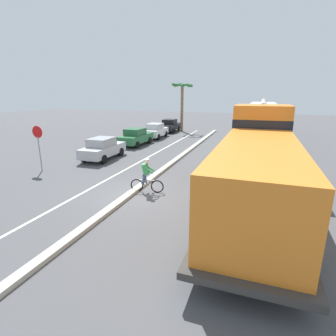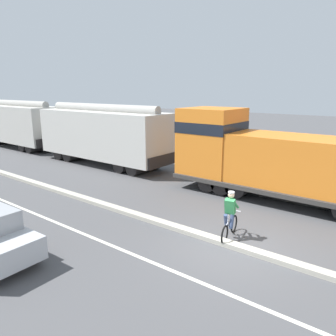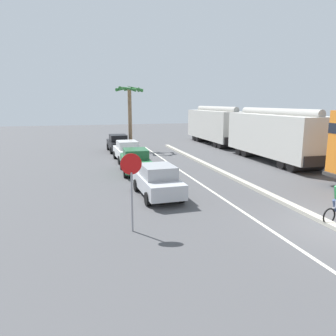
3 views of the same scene
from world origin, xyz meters
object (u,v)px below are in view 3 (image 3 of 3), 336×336
object	(u,v)px
hopper_car_lead	(275,136)
parked_car_white	(127,151)
hopper_car_middle	(215,125)
palm_tree_near	(130,101)
parked_car_silver	(158,181)
parked_car_black	(118,143)
parked_car_green	(136,161)
stop_sign	(131,177)

from	to	relation	value
hopper_car_lead	parked_car_white	distance (m)	11.70
hopper_car_lead	hopper_car_middle	size ratio (longest dim) A/B	1.00
hopper_car_middle	parked_car_white	distance (m)	13.87
palm_tree_near	parked_car_silver	bearing A→B (deg)	-94.33
hopper_car_middle	parked_car_black	xyz separation A→B (m)	(-11.22, -2.92, -1.26)
parked_car_silver	parked_car_green	xyz separation A→B (m)	(-0.11, 5.82, 0.00)
parked_car_silver	palm_tree_near	bearing A→B (deg)	85.67
parked_car_white	parked_car_black	distance (m)	5.27
palm_tree_near	parked_car_black	bearing A→B (deg)	-146.82
hopper_car_lead	parked_car_green	xyz separation A→B (m)	(-11.24, -1.25, -1.26)
hopper_car_lead	hopper_car_middle	xyz separation A→B (m)	(0.00, 11.60, 0.00)
hopper_car_lead	stop_sign	xyz separation A→B (m)	(-13.07, -11.15, -0.05)
hopper_car_middle	parked_car_green	size ratio (longest dim) A/B	2.48
parked_car_black	palm_tree_near	size ratio (longest dim) A/B	0.68
parked_car_white	hopper_car_middle	bearing A→B (deg)	36.37
hopper_car_middle	parked_car_black	distance (m)	11.66
stop_sign	parked_car_black	bearing A→B (deg)	84.67
hopper_car_lead	parked_car_black	size ratio (longest dim) A/B	2.50
hopper_car_middle	palm_tree_near	xyz separation A→B (m)	(-9.88, -2.04, 2.61)
hopper_car_middle	parked_car_green	bearing A→B (deg)	-131.18
parked_car_silver	parked_car_black	size ratio (longest dim) A/B	1.00
hopper_car_middle	stop_sign	xyz separation A→B (m)	(-13.07, -22.75, -0.05)
parked_car_white	parked_car_silver	bearing A→B (deg)	-90.09
hopper_car_middle	parked_car_green	distance (m)	17.12
parked_car_silver	parked_car_black	world-z (taller)	same
parked_car_black	stop_sign	world-z (taller)	stop_sign
hopper_car_lead	parked_car_green	size ratio (longest dim) A/B	2.48
parked_car_green	hopper_car_lead	bearing A→B (deg)	6.36
hopper_car_lead	parked_car_white	bearing A→B (deg)	162.95
hopper_car_lead	stop_sign	bearing A→B (deg)	-139.52
hopper_car_lead	parked_car_white	size ratio (longest dim) A/B	2.50
parked_car_white	parked_car_black	xyz separation A→B (m)	(-0.10, 5.27, 0.00)
parked_car_green	stop_sign	size ratio (longest dim) A/B	1.48
hopper_car_lead	parked_car_white	world-z (taller)	hopper_car_lead
parked_car_silver	palm_tree_near	world-z (taller)	palm_tree_near
hopper_car_middle	parked_car_silver	world-z (taller)	hopper_car_middle
parked_car_green	palm_tree_near	world-z (taller)	palm_tree_near
palm_tree_near	hopper_car_middle	bearing A→B (deg)	11.67
parked_car_black	parked_car_silver	bearing A→B (deg)	-89.71
hopper_car_middle	parked_car_silver	bearing A→B (deg)	-120.81
parked_car_white	parked_car_green	bearing A→B (deg)	-91.50
parked_car_black	hopper_car_lead	bearing A→B (deg)	-37.74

